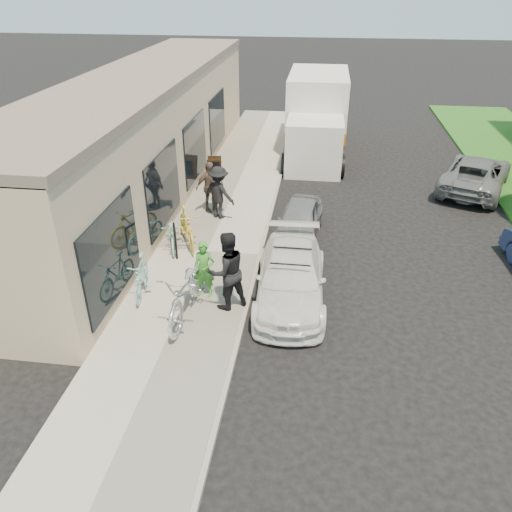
{
  "coord_description": "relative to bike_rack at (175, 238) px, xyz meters",
  "views": [
    {
      "loc": [
        1.12,
        -9.4,
        7.22
      ],
      "look_at": [
        -0.33,
        1.32,
        1.05
      ],
      "focal_mm": 35.0,
      "sensor_mm": 36.0,
      "label": 1
    }
  ],
  "objects": [
    {
      "name": "cruiser_bike_c",
      "position": [
        0.18,
        0.6,
        0.04
      ],
      "size": [
        1.31,
        1.94,
        1.14
      ],
      "primitive_type": "imported",
      "rotation": [
        0.0,
        0.0,
        0.45
      ],
      "color": "gold",
      "rests_on": "sidewalk"
    },
    {
      "name": "sidewalk",
      "position": [
        0.83,
        0.3,
        -0.6
      ],
      "size": [
        3.0,
        34.0,
        0.15
      ],
      "primitive_type": "cube",
      "color": "#A39E92",
      "rests_on": "ground"
    },
    {
      "name": "bystander_a",
      "position": [
        0.75,
        2.62,
        0.34
      ],
      "size": [
        1.3,
        1.09,
        1.74
      ],
      "primitive_type": "imported",
      "rotation": [
        0.0,
        0.0,
        2.67
      ],
      "color": "black",
      "rests_on": "sidewalk"
    },
    {
      "name": "storefront",
      "position": [
        -2.41,
        5.29,
        1.44
      ],
      "size": [
        3.6,
        20.0,
        4.22
      ],
      "color": "tan",
      "rests_on": "ground"
    },
    {
      "name": "sandwich_board",
      "position": [
        -0.11,
        5.96,
        -0.08
      ],
      "size": [
        0.61,
        0.62,
        0.88
      ],
      "rotation": [
        0.0,
        0.0,
        0.16
      ],
      "color": "#301E0D",
      "rests_on": "sidewalk"
    },
    {
      "name": "moving_truck",
      "position": [
        3.63,
        10.58,
        0.81
      ],
      "size": [
        2.62,
        6.86,
        3.37
      ],
      "rotation": [
        0.0,
        0.0,
        0.0
      ],
      "color": "silver",
      "rests_on": "ground"
    },
    {
      "name": "sedan_white",
      "position": [
        3.4,
        -1.55,
        -0.07
      ],
      "size": [
        1.88,
        4.25,
        1.25
      ],
      "rotation": [
        0.0,
        0.0,
        0.04
      ],
      "color": "white",
      "rests_on": "ground"
    },
    {
      "name": "bystander_b",
      "position": [
        0.34,
        3.09,
        0.33
      ],
      "size": [
        1.05,
        0.97,
        1.72
      ],
      "primitive_type": "imported",
      "rotation": [
        0.0,
        0.0,
        0.69
      ],
      "color": "brown",
      "rests_on": "sidewalk"
    },
    {
      "name": "man_standing",
      "position": [
        1.94,
        -2.31,
        0.45
      ],
      "size": [
        1.21,
        1.17,
        1.97
      ],
      "primitive_type": "imported",
      "rotation": [
        0.0,
        0.0,
        3.79
      ],
      "color": "black",
      "rests_on": "sidewalk"
    },
    {
      "name": "ground",
      "position": [
        2.83,
        -2.7,
        -0.68
      ],
      "size": [
        120.0,
        120.0,
        0.0
      ],
      "primitive_type": "plane",
      "color": "black",
      "rests_on": "ground"
    },
    {
      "name": "bike_rack",
      "position": [
        0.0,
        0.0,
        0.0
      ],
      "size": [
        0.25,
        0.59,
        0.88
      ],
      "rotation": [
        0.0,
        0.0,
        0.34
      ],
      "color": "black",
      "rests_on": "sidewalk"
    },
    {
      "name": "cruiser_bike_a",
      "position": [
        -0.3,
        -2.04,
        -0.04
      ],
      "size": [
        0.72,
        1.7,
        0.99
      ],
      "primitive_type": "imported",
      "rotation": [
        0.0,
        0.0,
        0.16
      ],
      "color": "#88CBBF",
      "rests_on": "sidewalk"
    },
    {
      "name": "curb",
      "position": [
        2.38,
        0.3,
        -0.61
      ],
      "size": [
        0.12,
        34.0,
        0.13
      ],
      "primitive_type": "cube",
      "color": "gray",
      "rests_on": "ground"
    },
    {
      "name": "far_car_gray",
      "position": [
        9.76,
        6.63,
        -0.05
      ],
      "size": [
        3.68,
        5.02,
        1.27
      ],
      "primitive_type": "imported",
      "rotation": [
        0.0,
        0.0,
        2.75
      ],
      "color": "slate",
      "rests_on": "ground"
    },
    {
      "name": "sedan_silver",
      "position": [
        3.42,
        1.96,
        -0.15
      ],
      "size": [
        1.55,
        3.23,
        1.06
      ],
      "primitive_type": "imported",
      "rotation": [
        0.0,
        0.0,
        -0.1
      ],
      "color": "gray",
      "rests_on": "ground"
    },
    {
      "name": "tandem_bike",
      "position": [
        1.09,
        -2.8,
        0.13
      ],
      "size": [
        0.99,
        2.56,
        1.33
      ],
      "primitive_type": "imported",
      "rotation": [
        0.0,
        0.0,
        -0.04
      ],
      "color": "silver",
      "rests_on": "sidewalk"
    },
    {
      "name": "cruiser_bike_b",
      "position": [
        -0.21,
        0.41,
        -0.1
      ],
      "size": [
        1.06,
        1.74,
        0.87
      ],
      "primitive_type": "imported",
      "rotation": [
        0.0,
        0.0,
        0.31
      ],
      "color": "#88CBBF",
      "rests_on": "sidewalk"
    },
    {
      "name": "woman_rider",
      "position": [
        1.29,
        -1.91,
        0.2
      ],
      "size": [
        0.54,
        0.36,
        1.47
      ],
      "primitive_type": "imported",
      "rotation": [
        0.0,
        0.0,
        -0.02
      ],
      "color": "#3A8A2E",
      "rests_on": "sidewalk"
    }
  ]
}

